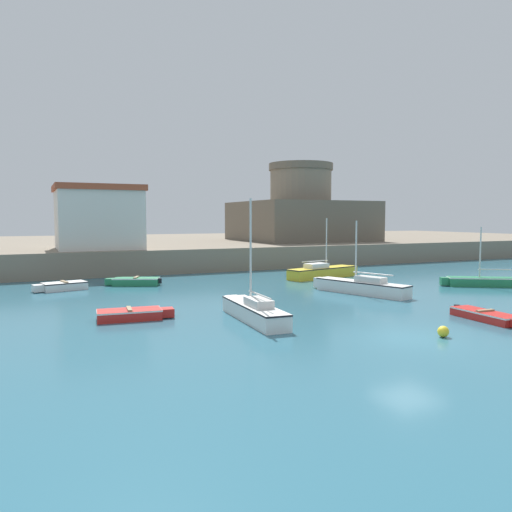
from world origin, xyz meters
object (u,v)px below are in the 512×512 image
mooring_buoy (443,332)px  sailboat_yellow_2 (323,272)px  sailboat_white_1 (253,310)px  harbor_shed_near_wharf (99,217)px  dinghy_green_3 (135,281)px  dinghy_red_4 (132,314)px  dinghy_white_6 (62,286)px  dinghy_red_7 (487,315)px  sailboat_white_8 (361,286)px  sailboat_green_5 (483,281)px  fortress (300,214)px

mooring_buoy → sailboat_yellow_2: bearing=71.7°
sailboat_white_1 → sailboat_yellow_2: bearing=47.1°
mooring_buoy → harbor_shed_near_wharf: size_ratio=0.06×
dinghy_green_3 → mooring_buoy: size_ratio=8.35×
dinghy_green_3 → dinghy_red_4: bearing=-101.5°
dinghy_green_3 → dinghy_white_6: size_ratio=1.09×
sailboat_yellow_2 → dinghy_green_3: 14.54m
dinghy_red_7 → sailboat_white_8: bearing=92.6°
sailboat_green_5 → dinghy_red_7: bearing=-138.4°
sailboat_yellow_2 → dinghy_red_4: bearing=-149.1°
sailboat_green_5 → harbor_shed_near_wharf: size_ratio=0.71×
sailboat_yellow_2 → sailboat_white_8: (-2.31, -8.11, -0.02)m
fortress → harbor_shed_near_wharf: bearing=-164.0°
dinghy_red_7 → mooring_buoy: dinghy_red_7 is taller
fortress → harbor_shed_near_wharf: size_ratio=1.93×
dinghy_green_3 → dinghy_white_6: 4.82m
dinghy_green_3 → mooring_buoy: bearing=-68.2°
dinghy_green_3 → dinghy_white_6: bearing=-175.4°
dinghy_green_3 → sailboat_green_5: 24.36m
dinghy_red_4 → mooring_buoy: (10.63, -8.71, -0.04)m
dinghy_green_3 → dinghy_white_6: dinghy_green_3 is taller
sailboat_yellow_2 → harbor_shed_near_wharf: harbor_shed_near_wharf is taller
mooring_buoy → fortress: 40.30m
dinghy_red_4 → dinghy_white_6: 11.73m
sailboat_white_8 → fortress: fortress is taller
sailboat_yellow_2 → sailboat_white_8: bearing=-105.9°
sailboat_green_5 → sailboat_white_8: (-9.81, 0.71, 0.12)m
sailboat_green_5 → mooring_buoy: bearing=-144.0°
dinghy_red_4 → dinghy_white_6: dinghy_white_6 is taller
sailboat_green_5 → dinghy_white_6: (-26.73, 10.22, -0.07)m
dinghy_red_4 → sailboat_green_5: size_ratio=0.71×
sailboat_white_1 → dinghy_red_7: size_ratio=1.58×
harbor_shed_near_wharf → dinghy_red_7: bearing=-64.6°
sailboat_yellow_2 → dinghy_red_7: size_ratio=1.73×
dinghy_red_7 → fortress: size_ratio=0.29×
dinghy_green_3 → dinghy_red_4: (-2.40, -11.87, -0.03)m
sailboat_white_1 → dinghy_green_3: sailboat_white_1 is taller
dinghy_green_3 → sailboat_green_5: size_ratio=0.75×
sailboat_yellow_2 → dinghy_green_3: sailboat_yellow_2 is taller
dinghy_white_6 → sailboat_white_8: size_ratio=0.51×
sailboat_green_5 → sailboat_white_8: 9.84m
mooring_buoy → fortress: fortress is taller
sailboat_yellow_2 → sailboat_green_5: sailboat_yellow_2 is taller
dinghy_green_3 → harbor_shed_near_wharf: harbor_shed_near_wharf is taller
dinghy_red_4 → dinghy_red_7: (14.93, -7.09, -0.03)m
sailboat_white_1 → fortress: fortress is taller
dinghy_red_7 → sailboat_white_8: 9.08m
fortress → dinghy_white_6: bearing=-148.4°
sailboat_white_8 → dinghy_red_4: bearing=-172.3°
sailboat_green_5 → dinghy_red_7: (-9.40, -8.36, -0.13)m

